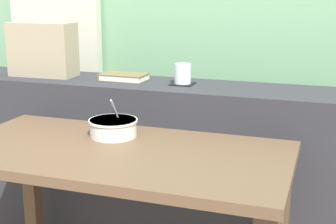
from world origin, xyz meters
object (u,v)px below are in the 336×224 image
(coaster_square, at_px, (183,84))
(juice_glass, at_px, (183,74))
(throw_pillow, at_px, (43,49))
(soup_bowl, at_px, (113,128))
(closed_book, at_px, (124,77))
(breakfast_table, at_px, (119,181))

(coaster_square, xyz_separation_m, juice_glass, (-0.00, 0.00, 0.04))
(throw_pillow, relative_size, soup_bowl, 1.71)
(coaster_square, bearing_deg, throw_pillow, -179.46)
(closed_book, xyz_separation_m, throw_pillow, (-0.42, -0.02, 0.11))
(closed_book, bearing_deg, soup_bowl, -71.24)
(juice_glass, xyz_separation_m, closed_book, (-0.29, 0.01, -0.03))
(coaster_square, xyz_separation_m, throw_pillow, (-0.71, -0.01, 0.13))
(juice_glass, bearing_deg, closed_book, 177.31)
(soup_bowl, bearing_deg, throw_pillow, 143.53)
(juice_glass, relative_size, throw_pillow, 0.28)
(coaster_square, xyz_separation_m, closed_book, (-0.29, 0.01, 0.01))
(coaster_square, distance_m, throw_pillow, 0.72)
(breakfast_table, relative_size, soup_bowl, 6.44)
(breakfast_table, bearing_deg, throw_pillow, 139.41)
(breakfast_table, distance_m, coaster_square, 0.62)
(breakfast_table, xyz_separation_m, coaster_square, (0.06, 0.56, 0.26))
(breakfast_table, xyz_separation_m, soup_bowl, (-0.08, 0.14, 0.15))
(breakfast_table, xyz_separation_m, closed_book, (-0.23, 0.58, 0.27))
(coaster_square, bearing_deg, closed_book, 177.31)
(breakfast_table, height_order, throw_pillow, throw_pillow)
(closed_book, height_order, throw_pillow, throw_pillow)
(throw_pillow, bearing_deg, breakfast_table, -40.59)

